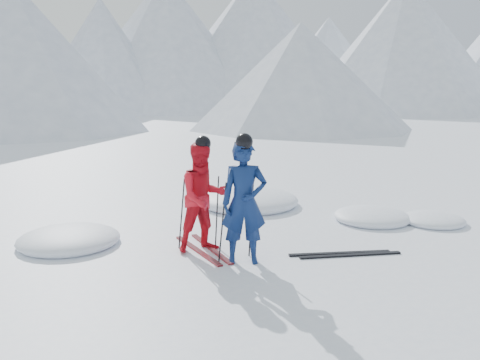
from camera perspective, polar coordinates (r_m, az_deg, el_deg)
name	(u,v)px	position (r m, az deg, el deg)	size (l,w,h in m)	color
ground	(324,238)	(9.37, 9.43, -6.43)	(160.00, 160.00, 0.00)	white
mountain_range	(136,35)	(44.17, -11.64, 15.63)	(106.15, 62.94, 15.53)	#B2BCD1
skier_blue	(244,203)	(7.77, 0.47, -2.55)	(0.70, 0.46, 1.91)	#0D2050
skier_red	(204,197)	(8.36, -4.10, -1.95)	(0.88, 0.69, 1.81)	red
pole_blue_left	(222,223)	(7.86, -1.99, -4.79)	(0.02, 0.02, 1.27)	black
pole_blue_right	(251,217)	(8.17, 1.28, -4.18)	(0.02, 0.02, 1.27)	black
pole_red_left	(182,214)	(8.56, -6.57, -3.78)	(0.02, 0.02, 1.21)	black
pole_red_right	(217,211)	(8.67, -2.59, -3.52)	(0.02, 0.02, 1.21)	black
ski_worn_left	(198,250)	(8.56, -4.78, -7.87)	(0.09, 1.70, 0.03)	black
ski_worn_right	(211,248)	(8.64, -3.28, -7.67)	(0.09, 1.70, 0.03)	black
ski_loose_a	(340,253)	(8.54, 11.13, -8.07)	(0.09, 1.70, 0.03)	black
ski_loose_b	(350,255)	(8.49, 12.29, -8.24)	(0.09, 1.70, 0.03)	black
snow_lumps	(248,217)	(10.69, 0.93, -4.13)	(8.27, 4.71, 0.50)	white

